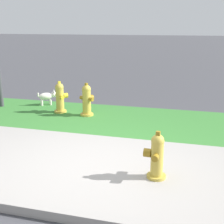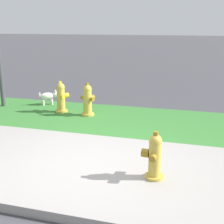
{
  "view_description": "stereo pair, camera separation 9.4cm",
  "coord_description": "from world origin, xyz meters",
  "px_view_note": "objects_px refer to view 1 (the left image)",
  "views": [
    {
      "loc": [
        1.43,
        -4.13,
        2.08
      ],
      "look_at": [
        -0.13,
        1.63,
        0.4
      ],
      "focal_mm": 50.0,
      "sensor_mm": 36.0,
      "label": 1
    },
    {
      "loc": [
        1.52,
        -4.1,
        2.08
      ],
      "look_at": [
        -0.13,
        1.63,
        0.4
      ],
      "focal_mm": 50.0,
      "sensor_mm": 36.0,
      "label": 2
    }
  ],
  "objects_px": {
    "fire_hydrant_far_end": "(60,98)",
    "small_white_dog": "(47,96)",
    "fire_hydrant_near_corner": "(157,156)",
    "fire_hydrant_across_street": "(87,100)"
  },
  "relations": [
    {
      "from": "fire_hydrant_across_street",
      "to": "fire_hydrant_near_corner",
      "type": "distance_m",
      "value": 3.35
    },
    {
      "from": "small_white_dog",
      "to": "fire_hydrant_near_corner",
      "type": "bearing_deg",
      "value": -80.38
    },
    {
      "from": "fire_hydrant_across_street",
      "to": "small_white_dog",
      "type": "bearing_deg",
      "value": 176.56
    },
    {
      "from": "fire_hydrant_far_end",
      "to": "small_white_dog",
      "type": "distance_m",
      "value": 0.86
    },
    {
      "from": "fire_hydrant_near_corner",
      "to": "small_white_dog",
      "type": "distance_m",
      "value": 4.74
    },
    {
      "from": "fire_hydrant_far_end",
      "to": "fire_hydrant_across_street",
      "type": "height_order",
      "value": "fire_hydrant_across_street"
    },
    {
      "from": "fire_hydrant_near_corner",
      "to": "small_white_dog",
      "type": "height_order",
      "value": "fire_hydrant_near_corner"
    },
    {
      "from": "fire_hydrant_across_street",
      "to": "small_white_dog",
      "type": "distance_m",
      "value": 1.51
    },
    {
      "from": "fire_hydrant_far_end",
      "to": "fire_hydrant_near_corner",
      "type": "bearing_deg",
      "value": -2.45
    },
    {
      "from": "fire_hydrant_far_end",
      "to": "fire_hydrant_across_street",
      "type": "bearing_deg",
      "value": 36.13
    }
  ]
}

